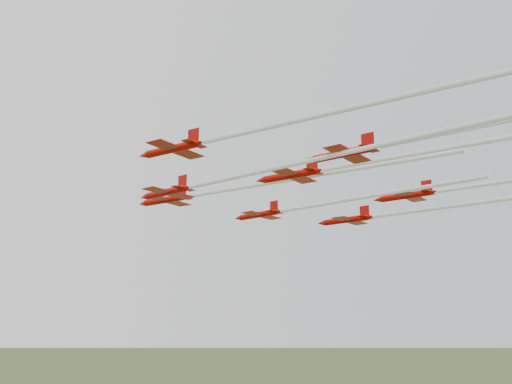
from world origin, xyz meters
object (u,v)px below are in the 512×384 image
jet_row4_right (466,187)px  jet_lead (227,190)px  jet_row2_left (260,172)px  jet_row2_right (304,207)px  jet_row4_left (490,124)px  jet_row3_right (437,208)px  jet_row3_left (304,119)px  jet_row3_mid (384,159)px

jet_row4_right → jet_lead: bearing=113.5°
jet_row2_left → jet_row2_right: jet_row2_right is taller
jet_row2_right → jet_row4_right: 26.82m
jet_lead → jet_row2_right: (13.46, -3.45, -1.99)m
jet_row2_left → jet_row4_left: (11.54, -25.68, 0.89)m
jet_row4_right → jet_row3_right: bearing=42.6°
jet_lead → jet_row2_right: 14.04m
jet_row3_right → jet_row4_left: bearing=-151.1°
jet_lead → jet_row3_right: jet_lead is taller
jet_row2_left → jet_row3_left: jet_row3_left is taller
jet_row2_right → jet_row4_left: bearing=-118.2°
jet_row3_left → jet_row3_mid: size_ratio=1.08×
jet_lead → jet_row2_left: jet_lead is taller
jet_row3_left → jet_row4_left: (16.06, -10.73, -0.56)m
jet_row3_mid → jet_row4_left: size_ratio=0.94×
jet_lead → jet_row4_right: size_ratio=1.28×
jet_lead → jet_row4_left: jet_lead is taller
jet_row2_left → jet_row3_left: size_ratio=1.05×
jet_row2_right → jet_row3_right: jet_row2_right is taller
jet_row3_mid → jet_row3_right: (21.90, 9.25, -2.54)m
jet_row2_right → jet_lead: bearing=149.4°
jet_row2_right → jet_row3_mid: (-4.81, -23.73, 1.82)m
jet_lead → jet_row3_mid: bearing=-95.3°
jet_row3_right → jet_row2_left: bearing=165.7°
jet_lead → jet_row4_left: bearing=-107.6°
jet_row3_right → jet_row4_left: (-26.20, -28.41, 0.76)m
jet_lead → jet_row3_left: bearing=-131.1°
jet_lead → jet_row4_right: 37.50m
jet_row2_right → jet_row4_right: jet_row4_right is taller
jet_row3_mid → jet_row3_right: bearing=0.7°
jet_row4_right → jet_row2_left: bearing=148.9°
jet_row2_right → jet_row3_right: (17.08, -14.48, -0.72)m
jet_row4_left → jet_row4_right: size_ratio=1.41×
jet_lead → jet_row2_left: (-7.19, -20.66, -2.83)m
jet_row2_left → jet_row4_right: 33.44m
jet_row3_mid → jet_row2_right: bearing=56.3°
jet_lead → jet_row2_right: bearing=-37.3°
jet_lead → jet_row2_left: bearing=-132.1°
jet_lead → jet_row4_left: size_ratio=0.91×
jet_row3_left → jet_row3_mid: 22.07m
jet_row3_left → jet_row3_right: size_ratio=0.95×
jet_row3_mid → jet_row4_right: jet_row3_mid is taller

